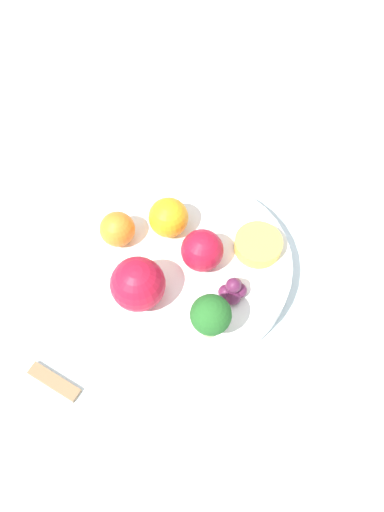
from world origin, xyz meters
TOP-DOWN VIEW (x-y plane):
  - ground_plane at (0.00, 0.00)m, footprint 6.00×6.00m
  - table_surface at (0.00, 0.00)m, footprint 1.20×1.20m
  - bowl at (0.00, 0.00)m, footprint 0.25×0.25m
  - broccoli at (-0.09, -0.03)m, footprint 0.05×0.05m
  - apple_red at (-0.00, -0.01)m, footprint 0.05×0.05m
  - apple_green at (-0.05, 0.06)m, footprint 0.06×0.06m
  - orange_front at (0.02, 0.09)m, footprint 0.04×0.04m
  - orange_back at (0.04, 0.03)m, footprint 0.05×0.05m
  - grape_cluster at (-0.04, -0.05)m, footprint 0.03×0.03m
  - small_cup at (0.02, -0.08)m, footprint 0.06×0.06m
  - spoon at (-0.16, 0.14)m, footprint 0.04×0.07m

SIDE VIEW (x-z plane):
  - ground_plane at x=0.00m, z-range 0.00..0.00m
  - table_surface at x=0.00m, z-range 0.00..0.02m
  - spoon at x=-0.16m, z-range 0.02..0.03m
  - bowl at x=0.00m, z-range 0.02..0.05m
  - small_cup at x=0.02m, z-range 0.05..0.07m
  - grape_cluster at x=-0.04m, z-range 0.05..0.08m
  - orange_front at x=0.02m, z-range 0.05..0.10m
  - orange_back at x=0.04m, z-range 0.05..0.10m
  - apple_red at x=0.00m, z-range 0.05..0.10m
  - apple_green at x=-0.05m, z-range 0.05..0.12m
  - broccoli at x=-0.09m, z-range 0.06..0.12m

